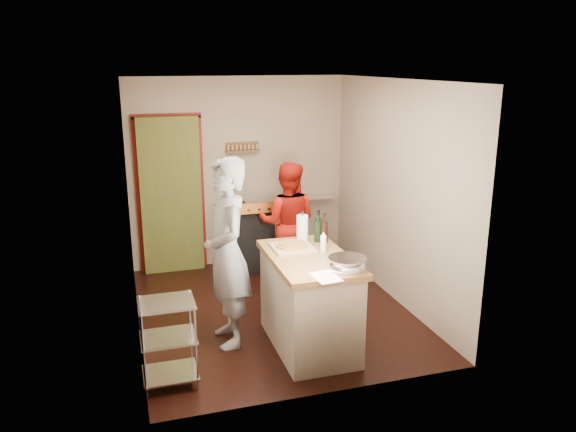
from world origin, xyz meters
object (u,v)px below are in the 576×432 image
object	(u,v)px
person_stripe	(227,253)
person_red	(288,223)
island	(309,299)
wire_shelving	(168,339)
stove	(249,237)

from	to	relation	value
person_stripe	person_red	distance (m)	1.77
island	person_red	distance (m)	1.79
wire_shelving	person_red	size ratio (longest dim) A/B	0.51
island	person_red	xyz separation A→B (m)	(0.30, 1.74, 0.28)
person_stripe	wire_shelving	bearing A→B (deg)	-48.69
wire_shelving	person_red	xyz separation A→B (m)	(1.71, 2.04, 0.35)
wire_shelving	person_stripe	world-z (taller)	person_stripe
stove	person_stripe	distance (m)	2.16
island	person_red	size ratio (longest dim) A/B	0.87
island	person_stripe	xyz separation A→B (m)	(-0.75, 0.33, 0.45)
stove	wire_shelving	xyz separation A→B (m)	(-1.33, -2.62, -0.01)
person_red	stove	bearing A→B (deg)	-34.15
stove	person_red	bearing A→B (deg)	-56.44
island	person_stripe	bearing A→B (deg)	156.35
wire_shelving	person_red	world-z (taller)	person_red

